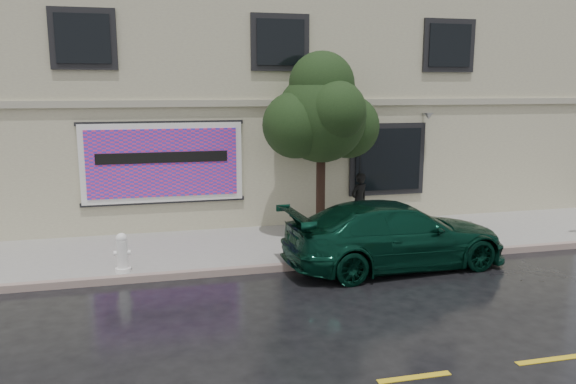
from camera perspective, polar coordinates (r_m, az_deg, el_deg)
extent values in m
plane|color=black|center=(11.46, 4.86, -10.00)|extent=(90.00, 90.00, 0.00)
cube|color=#9F9E96|center=(14.40, 0.76, -5.31)|extent=(20.00, 3.50, 0.15)
cube|color=gray|center=(12.78, 2.72, -7.40)|extent=(20.00, 0.18, 0.16)
cube|color=gold|center=(8.51, 12.70, -17.89)|extent=(19.00, 0.12, 0.01)
cube|color=#C0BD9A|center=(19.47, -3.47, 9.07)|extent=(20.00, 8.00, 7.00)
cube|color=#9E9984|center=(15.51, -0.79, 9.05)|extent=(20.00, 0.12, 0.18)
cube|color=black|center=(16.64, 10.04, 3.30)|extent=(2.30, 0.10, 2.10)
cube|color=black|center=(16.59, 10.13, 3.27)|extent=(2.00, 0.05, 1.80)
cube|color=black|center=(15.18, -20.12, 14.43)|extent=(1.30, 0.05, 1.20)
cube|color=black|center=(15.49, -0.76, 14.97)|extent=(1.30, 0.05, 1.20)
cube|color=black|center=(17.30, 16.13, 14.12)|extent=(1.30, 0.05, 1.20)
cube|color=white|center=(15.22, -12.60, 2.91)|extent=(4.20, 0.06, 2.10)
cube|color=#D42F75|center=(15.18, -12.60, 2.89)|extent=(3.90, 0.04, 1.80)
cube|color=black|center=(15.42, -12.45, -0.95)|extent=(4.30, 0.10, 0.10)
cube|color=black|center=(15.15, -12.76, 6.86)|extent=(4.30, 0.10, 0.10)
cube|color=black|center=(15.13, -12.62, 3.44)|extent=(3.40, 0.02, 0.28)
imported|color=#072E20|center=(12.93, 10.83, -4.27)|extent=(5.26, 2.61, 1.49)
imported|color=black|center=(15.61, 7.23, -0.90)|extent=(0.67, 0.58, 1.56)
imported|color=black|center=(15.42, 7.33, 3.37)|extent=(1.38, 1.38, 0.79)
cylinder|color=#301D15|center=(14.82, 3.33, -0.19)|extent=(0.24, 0.24, 2.20)
sphere|color=black|center=(14.58, 3.41, 7.61)|extent=(2.34, 2.34, 2.34)
cylinder|color=white|center=(12.58, -16.40, -7.57)|extent=(0.33, 0.33, 0.09)
cylinder|color=white|center=(12.48, -16.49, -6.07)|extent=(0.24, 0.24, 0.60)
sphere|color=white|center=(12.39, -16.57, -4.55)|extent=(0.24, 0.24, 0.24)
cylinder|color=white|center=(12.47, -16.49, -5.95)|extent=(0.35, 0.11, 0.11)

